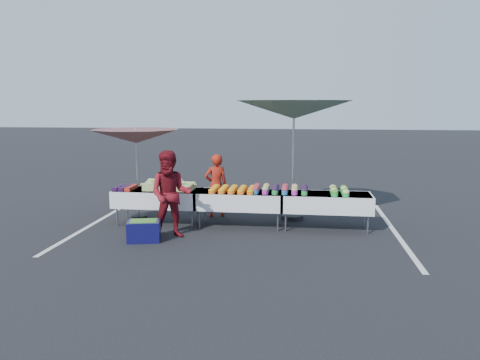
# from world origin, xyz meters

# --- Properties ---
(ground) EXTENTS (80.00, 80.00, 0.00)m
(ground) POSITION_xyz_m (0.00, 0.00, 0.00)
(ground) COLOR black
(stripe_left) EXTENTS (0.10, 5.00, 0.00)m
(stripe_left) POSITION_xyz_m (-3.20, 0.00, 0.00)
(stripe_left) COLOR silver
(stripe_left) RESTS_ON ground
(stripe_right) EXTENTS (0.10, 5.00, 0.00)m
(stripe_right) POSITION_xyz_m (3.20, 0.00, 0.00)
(stripe_right) COLOR silver
(stripe_right) RESTS_ON ground
(table_left) EXTENTS (1.86, 0.81, 0.75)m
(table_left) POSITION_xyz_m (-1.80, 0.00, 0.58)
(table_left) COLOR white
(table_left) RESTS_ON ground
(table_center) EXTENTS (1.86, 0.81, 0.75)m
(table_center) POSITION_xyz_m (0.00, 0.00, 0.58)
(table_center) COLOR white
(table_center) RESTS_ON ground
(table_right) EXTENTS (1.86, 0.81, 0.75)m
(table_right) POSITION_xyz_m (1.80, 0.00, 0.58)
(table_right) COLOR white
(table_right) RESTS_ON ground
(berry_punnets) EXTENTS (0.40, 0.54, 0.08)m
(berry_punnets) POSITION_xyz_m (-2.51, -0.06, 0.79)
(berry_punnets) COLOR #210B2E
(berry_punnets) RESTS_ON table_left
(corn_pile) EXTENTS (1.16, 0.57, 0.26)m
(corn_pile) POSITION_xyz_m (-1.56, 0.04, 0.84)
(corn_pile) COLOR #98B45C
(corn_pile) RESTS_ON table_left
(plastic_bags) EXTENTS (0.30, 0.25, 0.05)m
(plastic_bags) POSITION_xyz_m (-1.50, -0.30, 0.78)
(plastic_bags) COLOR white
(plastic_bags) RESTS_ON table_left
(carrot_bowls) EXTENTS (0.95, 0.69, 0.11)m
(carrot_bowls) POSITION_xyz_m (-0.15, -0.01, 0.80)
(carrot_bowls) COLOR orange
(carrot_bowls) RESTS_ON table_center
(potato_cups) EXTENTS (1.14, 0.58, 0.16)m
(potato_cups) POSITION_xyz_m (0.85, 0.00, 0.83)
(potato_cups) COLOR #2468A8
(potato_cups) RESTS_ON table_right
(bean_baskets) EXTENTS (0.36, 0.68, 0.15)m
(bean_baskets) POSITION_xyz_m (2.06, -0.01, 0.82)
(bean_baskets) COLOR green
(bean_baskets) RESTS_ON table_right
(vendor) EXTENTS (0.63, 0.54, 1.46)m
(vendor) POSITION_xyz_m (-0.66, 0.80, 0.73)
(vendor) COLOR #9F1F12
(vendor) RESTS_ON ground
(customer) EXTENTS (0.90, 0.74, 1.70)m
(customer) POSITION_xyz_m (-1.23, -0.99, 0.85)
(customer) COLOR maroon
(customer) RESTS_ON ground
(umbrella_left) EXTENTS (2.32, 2.32, 2.05)m
(umbrella_left) POSITION_xyz_m (-2.39, 0.40, 1.86)
(umbrella_left) COLOR black
(umbrella_left) RESTS_ON ground
(umbrella_right) EXTENTS (3.42, 3.42, 2.69)m
(umbrella_right) POSITION_xyz_m (1.09, 0.80, 2.44)
(umbrella_right) COLOR black
(umbrella_right) RESTS_ON ground
(storage_bin) EXTENTS (0.69, 0.57, 0.40)m
(storage_bin) POSITION_xyz_m (-1.68, -1.32, 0.21)
(storage_bin) COLOR #0D0C3F
(storage_bin) RESTS_ON ground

